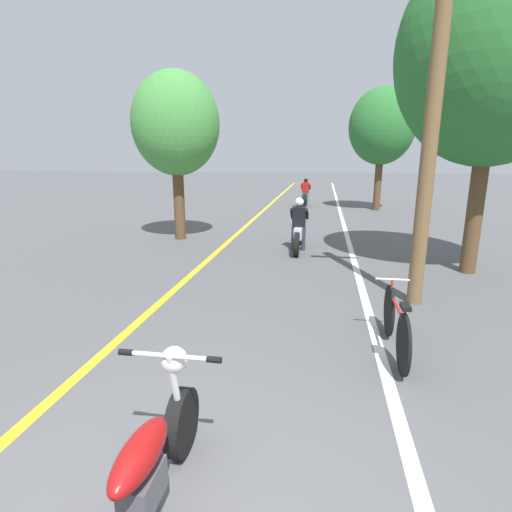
{
  "coord_description": "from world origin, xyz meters",
  "views": [
    {
      "loc": [
        0.96,
        -1.67,
        2.43
      ],
      "look_at": [
        -0.03,
        4.33,
        0.9
      ],
      "focal_mm": 28.0,
      "sensor_mm": 36.0,
      "label": 1
    }
  ],
  "objects": [
    {
      "name": "roadside_tree_right_near",
      "position": [
        4.09,
        7.2,
        4.32
      ],
      "size": [
        3.71,
        3.34,
        6.47
      ],
      "color": "#513A23",
      "rests_on": "ground"
    },
    {
      "name": "utility_pole",
      "position": [
        2.57,
        5.09,
        2.85
      ],
      "size": [
        1.1,
        0.24,
        5.52
      ],
      "color": "brown",
      "rests_on": "ground"
    },
    {
      "name": "motorcycle_rider_lead",
      "position": [
        0.37,
        8.72,
        0.52
      ],
      "size": [
        0.5,
        2.07,
        1.38
      ],
      "color": "black",
      "rests_on": "ground"
    },
    {
      "name": "roadside_tree_right_far",
      "position": [
        3.42,
        17.43,
        3.67
      ],
      "size": [
        2.88,
        2.6,
        5.36
      ],
      "color": "#513A23",
      "rests_on": "ground"
    },
    {
      "name": "lane_stripe_center",
      "position": [
        -1.7,
        12.33,
        0.0
      ],
      "size": [
        0.14,
        48.0,
        0.01
      ],
      "primitive_type": "cube",
      "color": "yellow",
      "rests_on": "ground"
    },
    {
      "name": "motorcycle_foreground",
      "position": [
        -0.12,
        0.39,
        0.42
      ],
      "size": [
        0.8,
        2.03,
        1.01
      ],
      "color": "black",
      "rests_on": "ground"
    },
    {
      "name": "roadside_tree_left",
      "position": [
        -3.22,
        9.63,
        3.28
      ],
      "size": [
        2.51,
        2.25,
        4.75
      ],
      "color": "#513A23",
      "rests_on": "ground"
    },
    {
      "name": "bicycle_parked",
      "position": [
        1.93,
        3.2,
        0.38
      ],
      "size": [
        0.44,
        1.76,
        0.83
      ],
      "color": "black",
      "rests_on": "ground"
    },
    {
      "name": "lane_stripe_edge",
      "position": [
        1.76,
        12.33,
        0.0
      ],
      "size": [
        0.14,
        48.0,
        0.01
      ],
      "primitive_type": "cube",
      "color": "white",
      "rests_on": "ground"
    },
    {
      "name": "motorcycle_rider_far",
      "position": [
        0.11,
        18.33,
        0.52
      ],
      "size": [
        0.5,
        2.08,
        1.37
      ],
      "color": "black",
      "rests_on": "ground"
    }
  ]
}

